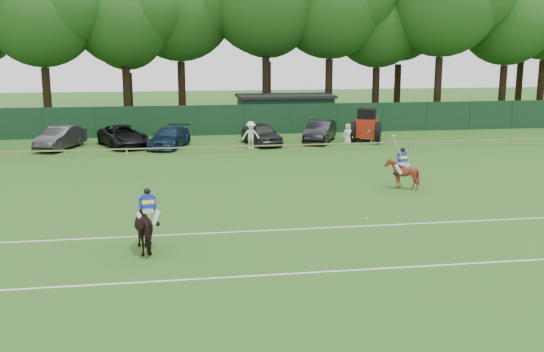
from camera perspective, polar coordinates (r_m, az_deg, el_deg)
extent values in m
plane|color=#1E4C14|center=(26.61, -0.04, -4.28)|extent=(160.00, 160.00, 0.00)
imported|color=black|center=(23.38, -11.00, -4.47)|extent=(1.43, 2.29, 1.79)
imported|color=maroon|center=(33.55, 11.56, 0.21)|extent=(1.60, 1.71, 1.58)
imported|color=#29292B|center=(47.94, -18.44, 3.27)|extent=(3.25, 5.24, 1.63)
imported|color=black|center=(47.83, -13.21, 3.49)|extent=(4.38, 6.12, 1.55)
imported|color=#13243C|center=(46.81, -9.17, 3.44)|extent=(3.61, 5.52, 1.49)
imported|color=#2C2C2E|center=(47.50, -0.94, 3.79)|extent=(2.96, 5.08, 1.62)
imported|color=black|center=(48.94, 4.32, 4.01)|extent=(3.64, 5.30, 1.65)
imported|color=white|center=(45.64, -1.91, 3.68)|extent=(1.33, 0.83, 1.97)
imported|color=white|center=(48.37, 9.04, 3.81)|extent=(1.03, 0.57, 1.65)
imported|color=silver|center=(48.05, 6.82, 3.76)|extent=(0.81, 0.58, 1.55)
cube|color=silver|center=(23.22, -11.06, -3.01)|extent=(0.41, 0.34, 0.18)
cube|color=#1A25BF|center=(23.14, -11.09, -2.24)|extent=(0.46, 0.39, 0.51)
cube|color=#FFF928|center=(23.14, -11.09, -2.29)|extent=(0.48, 0.38, 0.18)
sphere|color=black|center=(23.06, -11.13, -1.35)|extent=(0.25, 0.25, 0.25)
cylinder|color=silver|center=(23.30, -10.38, -3.70)|extent=(0.41, 0.41, 0.59)
cylinder|color=silver|center=(23.20, -11.64, -3.81)|extent=(0.44, 0.31, 0.59)
cube|color=silver|center=(33.45, 11.60, 1.14)|extent=(0.42, 0.34, 0.18)
cube|color=#1A25BF|center=(33.39, 11.62, 1.68)|extent=(0.47, 0.40, 0.51)
cube|color=#FFF928|center=(33.40, 11.62, 1.65)|extent=(0.49, 0.39, 0.18)
sphere|color=black|center=(33.33, 11.65, 2.31)|extent=(0.25, 0.25, 0.25)
cylinder|color=silver|center=(33.61, 11.99, 0.66)|extent=(0.40, 0.42, 0.59)
cylinder|color=silver|center=(33.31, 11.26, 0.59)|extent=(0.44, 0.30, 0.59)
cylinder|color=tan|center=(33.17, 11.19, 2.60)|extent=(0.41, 0.50, 1.17)
sphere|color=silver|center=(27.55, 8.53, -3.76)|extent=(0.09, 0.09, 0.09)
cube|color=silver|center=(21.00, 2.59, -8.70)|extent=(60.00, 0.10, 0.01)
cube|color=silver|center=(25.66, 0.32, -4.87)|extent=(60.00, 0.10, 0.01)
cube|color=#997F5B|center=(43.99, -3.75, 2.66)|extent=(62.00, 0.08, 0.08)
cube|color=#14351E|center=(52.77, -4.70, 5.02)|extent=(92.00, 0.04, 2.50)
cube|color=#14331E|center=(56.48, 1.16, 5.64)|extent=(8.00, 4.00, 2.80)
cube|color=black|center=(56.34, 1.17, 7.18)|extent=(8.40, 4.40, 0.24)
cube|color=maroon|center=(49.48, 8.51, 4.36)|extent=(2.32, 2.95, 1.41)
cube|color=black|center=(48.93, 8.50, 5.44)|extent=(1.75, 1.81, 0.98)
cylinder|color=black|center=(48.86, 7.33, 3.92)|extent=(0.94, 1.63, 1.63)
cylinder|color=black|center=(48.69, 9.49, 3.83)|extent=(0.94, 1.63, 1.63)
cylinder|color=black|center=(50.72, 7.69, 3.76)|extent=(0.64, 0.93, 0.87)
cylinder|color=black|center=(50.57, 9.53, 3.68)|extent=(0.64, 0.93, 0.87)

